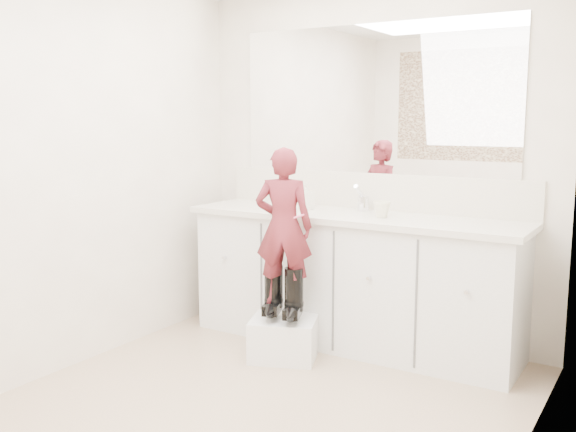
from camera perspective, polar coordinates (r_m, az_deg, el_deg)
The scene contains 16 objects.
floor at distance 3.49m, azimuth -3.59°, elevation -17.03°, with size 3.00×3.00×0.00m, color #947C61.
wall_back at distance 4.46m, azimuth 7.44°, elevation 4.59°, with size 2.60×2.60×0.00m, color beige.
wall_left at distance 4.05m, azimuth -19.01°, elevation 3.77°, with size 3.00×3.00×0.00m, color beige.
wall_right at distance 2.63m, azimuth 19.94°, elevation 1.33°, with size 3.00×3.00×0.00m, color beige.
vanity_cabinet at distance 4.34m, azimuth 5.75°, elevation -5.88°, with size 2.20×0.55×0.85m, color silver.
countertop at distance 4.24m, azimuth 5.75°, elevation -0.09°, with size 2.28×0.58×0.04m, color beige.
backsplash at distance 4.47m, azimuth 7.32°, elevation 2.21°, with size 2.28×0.03×0.25m, color beige.
mirror at distance 4.44m, azimuth 7.49°, elevation 10.24°, with size 2.00×0.02×1.00m, color white.
faucet at distance 4.38m, azimuth 6.71°, elevation 1.10°, with size 0.08×0.08×0.10m, color silver.
cup at distance 4.11m, azimuth 8.34°, elevation 0.59°, with size 0.11×0.11×0.10m, color beige.
soap_bottle at distance 4.43m, azimuth 1.66°, elevation 1.76°, with size 0.08×0.08×0.18m, color silver.
step_stool at distance 4.14m, azimuth -0.38°, elevation -10.82°, with size 0.41×0.34×0.26m, color white.
boot_left at distance 4.09m, azimuth -1.28°, elevation -6.70°, with size 0.12×0.23×0.34m, color black, non-canonical shape.
boot_right at distance 4.02m, azimuth 0.53°, elevation -6.99°, with size 0.12×0.23×0.34m, color black, non-canonical shape.
toddler at distance 3.96m, azimuth -0.39°, elevation -0.95°, with size 0.36×0.24×0.98m, color #992F37.
toothbrush at distance 3.92m, azimuth 0.48°, elevation -0.19°, with size 0.01×0.01×0.14m, color #FD6290.
Camera 1 is at (1.82, -2.56, 1.51)m, focal length 40.00 mm.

